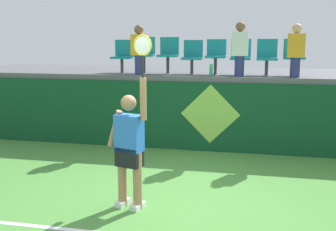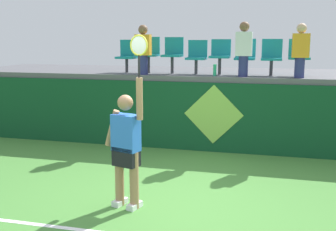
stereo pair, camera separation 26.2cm
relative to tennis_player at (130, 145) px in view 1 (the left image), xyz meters
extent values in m
plane|color=#478438|center=(0.53, 0.26, -0.93)|extent=(40.00, 40.00, 0.00)
cube|color=#0F4223|center=(0.53, 3.36, -0.18)|extent=(12.42, 0.20, 1.49)
cube|color=#56565B|center=(0.53, 4.80, 0.63)|extent=(12.42, 2.97, 0.12)
cube|color=white|center=(-0.13, 0.04, -0.89)|extent=(0.19, 0.28, 0.08)
cube|color=white|center=(0.12, -0.03, -0.89)|extent=(0.19, 0.28, 0.08)
cylinder|color=#A87A56|center=(-0.13, 0.04, -0.50)|extent=(0.13, 0.13, 0.84)
cylinder|color=#A87A56|center=(0.12, -0.03, -0.50)|extent=(0.13, 0.13, 0.84)
cube|color=black|center=(-0.01, 0.00, -0.16)|extent=(0.41, 0.31, 0.28)
cube|color=blue|center=(-0.01, 0.00, 0.18)|extent=(0.43, 0.32, 0.52)
sphere|color=#A87A56|center=(-0.01, 0.00, 0.61)|extent=(0.22, 0.22, 0.22)
cylinder|color=#A87A56|center=(-0.24, 0.07, 0.22)|extent=(0.27, 0.16, 0.55)
cylinder|color=#A87A56|center=(0.22, -0.06, 0.68)|extent=(0.09, 0.09, 0.58)
cylinder|color=black|center=(0.22, -0.06, 1.12)|extent=(0.03, 0.03, 0.30)
torus|color=gold|center=(0.22, -0.06, 1.40)|extent=(0.28, 0.10, 0.28)
ellipsoid|color=silver|center=(0.22, -0.06, 1.40)|extent=(0.24, 0.08, 0.24)
cylinder|color=#26B272|center=(0.73, 3.56, 0.81)|extent=(0.07, 0.07, 0.25)
cylinder|color=#38383D|center=(-1.41, 3.92, 0.85)|extent=(0.07, 0.07, 0.33)
cube|color=#147F89|center=(-1.41, 3.92, 1.04)|extent=(0.44, 0.42, 0.05)
cube|color=#147F89|center=(-1.41, 4.11, 1.26)|extent=(0.44, 0.04, 0.39)
cylinder|color=#38383D|center=(-0.87, 3.92, 0.88)|extent=(0.07, 0.07, 0.39)
cube|color=#147F89|center=(-0.87, 3.92, 1.10)|extent=(0.44, 0.42, 0.05)
cube|color=#147F89|center=(-0.87, 4.11, 1.32)|extent=(0.44, 0.04, 0.40)
cylinder|color=#38383D|center=(-0.30, 3.92, 0.88)|extent=(0.07, 0.07, 0.38)
cube|color=#147F89|center=(-0.30, 3.92, 1.10)|extent=(0.44, 0.42, 0.05)
cube|color=#147F89|center=(-0.30, 4.11, 1.32)|extent=(0.44, 0.04, 0.39)
cylinder|color=#38383D|center=(0.25, 3.92, 0.85)|extent=(0.07, 0.07, 0.32)
cube|color=#147F89|center=(0.25, 3.92, 1.04)|extent=(0.44, 0.42, 0.05)
cube|color=#147F89|center=(0.25, 4.11, 1.26)|extent=(0.44, 0.04, 0.39)
cylinder|color=#38383D|center=(0.79, 3.92, 0.87)|extent=(0.07, 0.07, 0.37)
cube|color=#147F89|center=(0.79, 3.92, 1.08)|extent=(0.44, 0.42, 0.05)
cube|color=#147F89|center=(0.79, 4.11, 1.29)|extent=(0.44, 0.04, 0.36)
cylinder|color=#38383D|center=(1.34, 3.92, 0.86)|extent=(0.07, 0.07, 0.34)
cube|color=#147F89|center=(1.34, 3.92, 1.05)|extent=(0.44, 0.42, 0.05)
cube|color=#147F89|center=(1.34, 4.11, 1.28)|extent=(0.44, 0.04, 0.41)
cylinder|color=#38383D|center=(1.91, 3.92, 0.85)|extent=(0.07, 0.07, 0.33)
cube|color=#147F89|center=(1.91, 3.92, 1.04)|extent=(0.44, 0.42, 0.05)
cube|color=#147F89|center=(1.91, 4.11, 1.27)|extent=(0.44, 0.04, 0.41)
cylinder|color=#38383D|center=(2.47, 3.92, 0.87)|extent=(0.07, 0.07, 0.36)
cube|color=#147F89|center=(2.47, 3.92, 1.07)|extent=(0.44, 0.42, 0.05)
cube|color=#147F89|center=(2.47, 4.11, 1.29)|extent=(0.44, 0.04, 0.38)
cylinder|color=navy|center=(2.47, 3.55, 0.89)|extent=(0.20, 0.20, 0.41)
cube|color=orange|center=(2.47, 3.55, 1.34)|extent=(0.34, 0.20, 0.49)
sphere|color=#DBAD84|center=(2.47, 3.55, 1.69)|extent=(0.20, 0.20, 0.20)
cylinder|color=navy|center=(1.34, 3.54, 0.91)|extent=(0.20, 0.20, 0.43)
cube|color=white|center=(1.34, 3.54, 1.37)|extent=(0.34, 0.20, 0.50)
sphere|color=brown|center=(1.34, 3.54, 1.73)|extent=(0.21, 0.21, 0.21)
cylinder|color=navy|center=(-0.87, 3.53, 0.90)|extent=(0.20, 0.20, 0.43)
cube|color=orange|center=(-0.87, 3.53, 1.35)|extent=(0.34, 0.20, 0.46)
sphere|color=brown|center=(-0.87, 3.53, 1.68)|extent=(0.21, 0.21, 0.21)
cube|color=#0F4223|center=(0.77, 3.26, -0.92)|extent=(0.90, 0.01, 0.00)
plane|color=#8CC64C|center=(0.77, 3.25, -0.10)|extent=(1.27, 0.00, 1.27)
camera|label=1|loc=(1.74, -5.44, 1.49)|focal=44.44mm
camera|label=2|loc=(2.00, -5.38, 1.49)|focal=44.44mm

